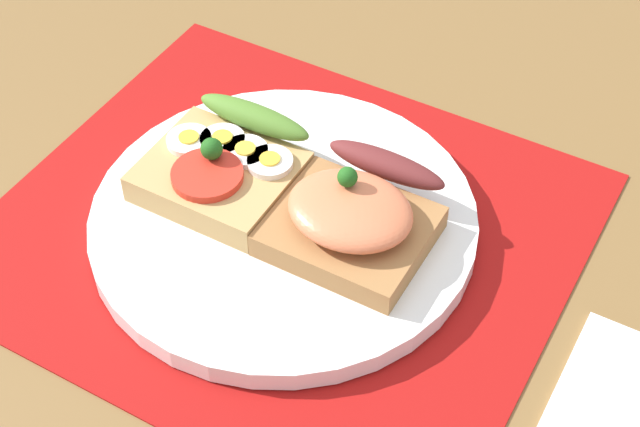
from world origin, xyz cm
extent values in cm
cube|color=brown|center=(0.00, 0.00, -1.60)|extent=(120.00, 90.00, 3.20)
cube|color=#9F100E|center=(0.00, 0.00, 0.15)|extent=(40.18, 35.67, 0.30)
cylinder|color=white|center=(0.00, 0.00, 1.09)|extent=(27.70, 27.70, 1.59)
cube|color=tan|center=(-5.33, -0.10, 2.98)|extent=(10.57, 9.10, 2.19)
cylinder|color=red|center=(-5.28, -1.46, 4.38)|extent=(5.12, 5.12, 0.60)
ellipsoid|color=#507D2B|center=(-5.33, 4.85, 4.98)|extent=(9.30, 2.20, 1.80)
sphere|color=#1E5919|center=(-5.78, -0.10, 5.48)|extent=(1.60, 1.60, 1.60)
cylinder|color=white|center=(-8.50, 0.95, 4.33)|extent=(3.32, 3.32, 0.50)
cylinder|color=yellow|center=(-8.50, 0.95, 4.66)|extent=(1.49, 1.49, 0.16)
cylinder|color=white|center=(-6.39, 2.16, 4.33)|extent=(3.32, 3.32, 0.50)
cylinder|color=yellow|center=(-6.39, 2.16, 4.66)|extent=(1.49, 1.49, 0.16)
cylinder|color=white|center=(-4.27, 1.94, 4.33)|extent=(3.32, 3.32, 0.50)
cylinder|color=yellow|center=(-4.27, 1.94, 4.66)|extent=(1.49, 1.49, 0.16)
cylinder|color=white|center=(-2.16, 1.88, 4.33)|extent=(3.32, 3.32, 0.50)
cylinder|color=yellow|center=(-2.16, 1.88, 4.66)|extent=(1.49, 1.49, 0.16)
cube|color=#A16F3E|center=(5.33, 0.41, 2.83)|extent=(10.63, 9.15, 1.87)
ellipsoid|color=#E1734B|center=(5.32, 0.01, 4.92)|extent=(8.72, 7.32, 2.32)
ellipsoid|color=maroon|center=(5.33, 5.39, 4.66)|extent=(9.04, 2.20, 1.80)
sphere|color=#1E5919|center=(4.53, 1.01, 6.78)|extent=(1.40, 1.40, 1.40)
camera|label=1|loc=(25.74, -40.27, 51.89)|focal=54.63mm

